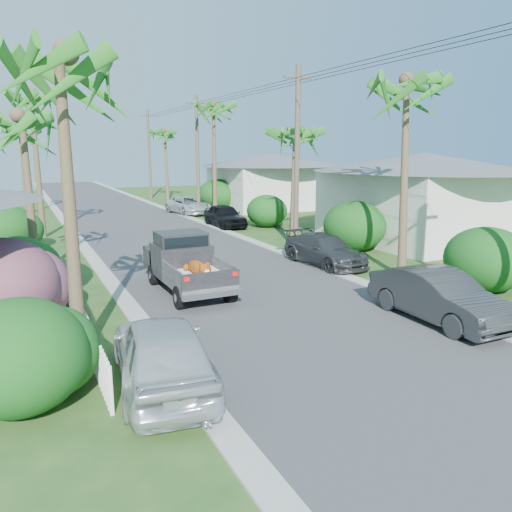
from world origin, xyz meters
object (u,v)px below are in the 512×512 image
palm_r_a (410,82)px  palm_r_c (213,105)px  utility_pole_d (149,154)px  pickup_truck (184,262)px  utility_pole_b (297,157)px  house_right_near (420,200)px  palm_l_d (20,130)px  utility_pole_c (198,155)px  palm_l_a (58,55)px  palm_r_d (165,131)px  parked_car_rf (225,216)px  house_right_far (271,183)px  parked_car_ln (162,352)px  palm_r_b (295,131)px  parked_car_rm (325,250)px  parked_car_rd (189,205)px  parked_car_rn (438,296)px  palm_l_b (22,117)px  palm_l_c (31,95)px

palm_r_a → palm_r_c: size_ratio=0.93×
utility_pole_d → pickup_truck: bearing=-102.3°
pickup_truck → utility_pole_b: bearing=33.8°
house_right_near → palm_l_d: bearing=131.6°
palm_r_a → utility_pole_c: size_ratio=0.97×
palm_l_a → palm_l_d: 31.01m
pickup_truck → palm_r_d: bearing=75.1°
parked_car_rf → palm_l_a: 22.22m
house_right_far → palm_r_d: bearing=123.0°
parked_car_ln → utility_pole_c: size_ratio=0.51×
house_right_near → utility_pole_d: size_ratio=1.00×
pickup_truck → utility_pole_b: 9.85m
palm_l_d → palm_r_c: bearing=-32.2°
palm_r_b → house_right_far: bearing=66.9°
parked_car_rm → parked_car_rf: (0.30, 12.22, 0.07)m
parked_car_ln → house_right_far: (17.81, 29.29, 1.34)m
pickup_truck → palm_l_a: (-4.18, -4.89, 5.92)m
parked_car_rm → palm_r_a: size_ratio=0.52×
pickup_truck → utility_pole_c: size_ratio=0.57×
palm_l_a → utility_pole_d: bearing=73.6°
palm_l_a → utility_pole_d: size_ratio=0.91×
parked_car_rd → parked_car_rn: bearing=-100.6°
parked_car_rd → utility_pole_c: bearing=-57.4°
parked_car_rm → house_right_near: house_right_near is taller
palm_l_b → utility_pole_c: (12.40, 16.00, -1.55)m
house_right_far → palm_r_a: bearing=-105.6°
parked_car_rm → palm_l_c: 18.38m
parked_car_ln → palm_l_a: bearing=-51.4°
parked_car_rf → palm_l_b: bearing=-142.3°
utility_pole_b → parked_car_rf: bearing=94.2°
parked_car_rf → palm_l_d: (-11.50, 12.84, 5.72)m
parked_car_rm → palm_l_d: palm_l_d is taller
palm_r_b → parked_car_rn: bearing=-102.4°
parked_car_rn → parked_car_rd: (1.40, 27.40, -0.07)m
parked_car_ln → utility_pole_b: utility_pole_b is taller
parked_car_rd → palm_r_d: palm_r_d is taller
palm_l_b → house_right_far: (19.80, 18.00, -4.03)m
parked_car_rf → palm_l_d: bearing=131.7°
house_right_far → palm_l_c: bearing=-157.2°
pickup_truck → palm_r_d: (8.52, 32.11, 5.73)m
palm_l_a → palm_l_b: palm_l_a is taller
palm_l_c → parked_car_rn: bearing=-65.1°
house_right_near → house_right_far: 18.00m
palm_l_b → palm_l_d: size_ratio=0.96×
pickup_truck → parked_car_rf: (7.02, 13.27, -0.28)m
palm_l_c → palm_l_d: bearing=92.4°
palm_r_d → parked_car_rf: bearing=-94.6°
palm_r_a → palm_l_a: bearing=-166.5°
parked_car_ln → palm_l_a: size_ratio=0.56×
parked_car_rn → house_right_far: (9.40, 28.70, 1.37)m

